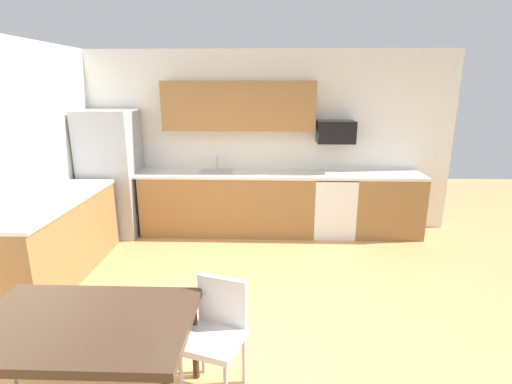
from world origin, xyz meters
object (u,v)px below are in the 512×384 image
at_px(microwave, 336,132).
at_px(chair_near_table, 217,328).
at_px(refrigerator, 112,174).
at_px(oven_range, 333,205).
at_px(dining_table, 83,329).

bearing_deg(microwave, chair_near_table, -111.87).
relative_size(refrigerator, chair_near_table, 2.18).
xyz_separation_m(oven_range, chair_near_table, (-1.33, -3.21, 0.05)).
relative_size(oven_range, microwave, 1.69).
distance_m(oven_range, microwave, 1.08).
height_order(refrigerator, microwave, refrigerator).
relative_size(refrigerator, oven_range, 2.03).
bearing_deg(oven_range, dining_table, -121.54).
xyz_separation_m(refrigerator, chair_near_table, (1.96, -3.13, -0.42)).
bearing_deg(oven_range, microwave, 90.00).
height_order(microwave, dining_table, microwave).
relative_size(microwave, dining_table, 0.39).
distance_m(microwave, chair_near_table, 3.71).
distance_m(dining_table, chair_near_table, 0.89).
height_order(oven_range, microwave, microwave).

